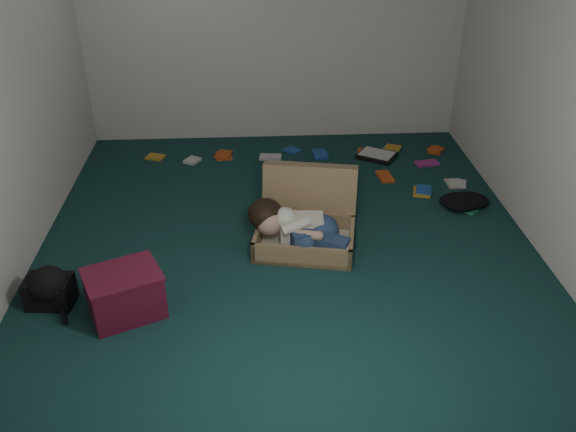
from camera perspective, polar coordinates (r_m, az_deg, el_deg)
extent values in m
plane|color=#133836|center=(4.98, -0.10, -2.60)|extent=(4.50, 4.50, 0.00)
plane|color=white|center=(6.58, -1.31, 17.97)|extent=(4.50, 0.00, 4.50)
plane|color=white|center=(2.40, 3.00, -5.74)|extent=(4.50, 0.00, 4.50)
plane|color=white|center=(4.94, 24.19, 11.14)|extent=(0.00, 4.50, 4.50)
cube|color=#967A52|center=(4.88, 1.57, -2.14)|extent=(0.87, 0.69, 0.18)
cube|color=silver|center=(4.91, 1.56, -2.59)|extent=(0.79, 0.62, 0.02)
cube|color=#967A52|center=(5.10, 2.04, 1.81)|extent=(0.81, 0.38, 0.57)
cube|color=white|center=(4.82, 1.30, -1.28)|extent=(0.34, 0.21, 0.24)
sphere|color=tan|center=(4.78, -1.72, -0.60)|extent=(0.21, 0.21, 0.21)
ellipsoid|color=black|center=(4.82, -2.13, 0.20)|extent=(0.28, 0.29, 0.24)
ellipsoid|color=navy|center=(4.81, 3.29, -1.35)|extent=(0.26, 0.29, 0.24)
cube|color=navy|center=(4.72, 2.08, -2.16)|extent=(0.31, 0.20, 0.16)
cube|color=navy|center=(4.72, 4.08, -2.66)|extent=(0.30, 0.25, 0.12)
sphere|color=white|center=(4.75, 5.37, -2.75)|extent=(0.12, 0.12, 0.12)
sphere|color=white|center=(4.70, 5.32, -3.38)|extent=(0.11, 0.11, 0.11)
cylinder|color=tan|center=(4.66, 1.78, -1.73)|extent=(0.21, 0.10, 0.07)
cube|color=maroon|center=(4.32, -15.01, -7.15)|extent=(0.58, 0.53, 0.31)
cube|color=maroon|center=(4.22, -15.31, -5.32)|extent=(0.61, 0.55, 0.02)
cube|color=black|center=(6.50, 8.30, 5.61)|extent=(0.46, 0.43, 0.05)
cube|color=white|center=(6.49, 8.32, 5.82)|extent=(0.41, 0.38, 0.01)
cube|color=gold|center=(6.58, -12.31, 5.39)|extent=(0.19, 0.14, 0.02)
cube|color=#AB4416|center=(6.51, -6.03, 5.66)|extent=(0.23, 0.23, 0.02)
cube|color=silver|center=(6.43, -1.66, 5.49)|extent=(0.19, 0.22, 0.02)
cube|color=#1E4FA4|center=(6.51, 3.03, 5.80)|extent=(0.20, 0.23, 0.02)
cube|color=#D04C18|center=(6.61, 7.29, 5.96)|extent=(0.23, 0.22, 0.02)
cube|color=#2BA063|center=(6.69, 9.60, 6.09)|extent=(0.20, 0.16, 0.02)
cube|color=#AC2B8E|center=(6.46, 12.87, 4.82)|extent=(0.23, 0.23, 0.02)
cube|color=beige|center=(6.11, 15.34, 2.96)|extent=(0.17, 0.21, 0.02)
cube|color=gold|center=(5.87, 12.40, 2.20)|extent=(0.21, 0.23, 0.02)
cube|color=#AB4416|center=(6.77, 13.61, 5.96)|extent=(0.23, 0.21, 0.02)
cube|color=silver|center=(6.42, -8.93, 5.09)|extent=(0.21, 0.17, 0.02)
cube|color=#1E4FA4|center=(6.59, 0.37, 6.15)|extent=(0.23, 0.23, 0.02)
cube|color=#D04C18|center=(6.10, 9.05, 3.64)|extent=(0.16, 0.20, 0.02)
cube|color=#2BA063|center=(5.70, 16.15, 0.72)|extent=(0.22, 0.23, 0.02)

